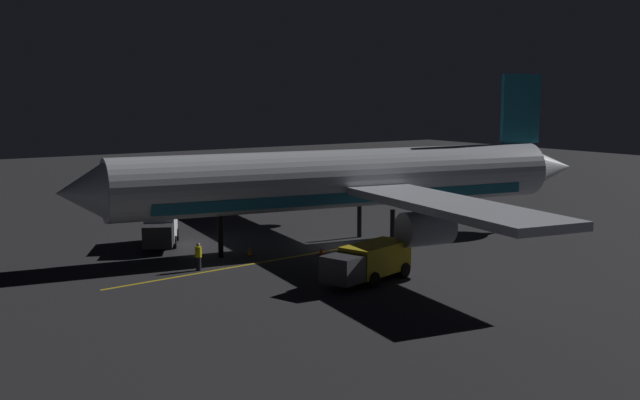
{
  "coord_description": "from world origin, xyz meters",
  "views": [
    {
      "loc": [
        -44.51,
        32.43,
        11.04
      ],
      "look_at": [
        0.0,
        2.0,
        3.5
      ],
      "focal_mm": 43.61,
      "sensor_mm": 36.0,
      "label": 1
    }
  ],
  "objects_px": {
    "baggage_truck": "(161,228)",
    "catering_truck": "(369,262)",
    "traffic_cone_near_right": "(365,272)",
    "airliner": "(351,181)",
    "ground_crew_worker": "(198,256)",
    "traffic_cone_near_left": "(250,252)",
    "traffic_cone_under_wing": "(321,251)"
  },
  "relations": [
    {
      "from": "baggage_truck",
      "to": "catering_truck",
      "type": "xyz_separation_m",
      "value": [
        -16.81,
        -5.83,
        -0.14
      ]
    },
    {
      "from": "baggage_truck",
      "to": "catering_truck",
      "type": "bearing_deg",
      "value": -160.87
    },
    {
      "from": "catering_truck",
      "to": "traffic_cone_near_right",
      "type": "relative_size",
      "value": 12.04
    },
    {
      "from": "airliner",
      "to": "ground_crew_worker",
      "type": "distance_m",
      "value": 13.24
    },
    {
      "from": "airliner",
      "to": "traffic_cone_near_left",
      "type": "height_order",
      "value": "airliner"
    },
    {
      "from": "airliner",
      "to": "ground_crew_worker",
      "type": "height_order",
      "value": "airliner"
    },
    {
      "from": "catering_truck",
      "to": "traffic_cone_near_right",
      "type": "xyz_separation_m",
      "value": [
        1.29,
        -0.72,
        -0.91
      ]
    },
    {
      "from": "traffic_cone_under_wing",
      "to": "baggage_truck",
      "type": "bearing_deg",
      "value": 41.11
    },
    {
      "from": "traffic_cone_under_wing",
      "to": "traffic_cone_near_right",
      "type": "bearing_deg",
      "value": 168.8
    },
    {
      "from": "baggage_truck",
      "to": "traffic_cone_near_right",
      "type": "bearing_deg",
      "value": -157.12
    },
    {
      "from": "ground_crew_worker",
      "to": "traffic_cone_under_wing",
      "type": "height_order",
      "value": "ground_crew_worker"
    },
    {
      "from": "ground_crew_worker",
      "to": "traffic_cone_near_left",
      "type": "xyz_separation_m",
      "value": [
        2.13,
        -4.84,
        -0.64
      ]
    },
    {
      "from": "baggage_truck",
      "to": "ground_crew_worker",
      "type": "xyz_separation_m",
      "value": [
        -8.53,
        1.11,
        -0.42
      ]
    },
    {
      "from": "baggage_truck",
      "to": "catering_truck",
      "type": "height_order",
      "value": "baggage_truck"
    },
    {
      "from": "airliner",
      "to": "baggage_truck",
      "type": "distance_m",
      "value": 14.1
    },
    {
      "from": "traffic_cone_near_left",
      "to": "traffic_cone_under_wing",
      "type": "relative_size",
      "value": 1.0
    },
    {
      "from": "traffic_cone_under_wing",
      "to": "catering_truck",
      "type": "bearing_deg",
      "value": 165.6
    },
    {
      "from": "ground_crew_worker",
      "to": "traffic_cone_near_left",
      "type": "relative_size",
      "value": 3.16
    },
    {
      "from": "traffic_cone_near_left",
      "to": "traffic_cone_under_wing",
      "type": "height_order",
      "value": "same"
    },
    {
      "from": "airliner",
      "to": "ground_crew_worker",
      "type": "xyz_separation_m",
      "value": [
        -1.13,
        12.62,
        -3.82
      ]
    },
    {
      "from": "ground_crew_worker",
      "to": "traffic_cone_near_left",
      "type": "bearing_deg",
      "value": -66.21
    },
    {
      "from": "catering_truck",
      "to": "traffic_cone_under_wing",
      "type": "distance_m",
      "value": 8.13
    },
    {
      "from": "airliner",
      "to": "traffic_cone_under_wing",
      "type": "distance_m",
      "value": 5.99
    },
    {
      "from": "airliner",
      "to": "baggage_truck",
      "type": "height_order",
      "value": "airliner"
    },
    {
      "from": "traffic_cone_near_left",
      "to": "baggage_truck",
      "type": "bearing_deg",
      "value": 30.24
    },
    {
      "from": "airliner",
      "to": "catering_truck",
      "type": "xyz_separation_m",
      "value": [
        -9.42,
        5.68,
        -3.54
      ]
    },
    {
      "from": "traffic_cone_near_right",
      "to": "traffic_cone_near_left",
      "type": "bearing_deg",
      "value": 17.18
    },
    {
      "from": "traffic_cone_near_left",
      "to": "traffic_cone_near_right",
      "type": "bearing_deg",
      "value": -162.82
    },
    {
      "from": "catering_truck",
      "to": "traffic_cone_near_right",
      "type": "distance_m",
      "value": 1.74
    },
    {
      "from": "baggage_truck",
      "to": "traffic_cone_near_right",
      "type": "relative_size",
      "value": 11.61
    },
    {
      "from": "airliner",
      "to": "traffic_cone_near_right",
      "type": "distance_m",
      "value": 10.51
    },
    {
      "from": "traffic_cone_near_right",
      "to": "airliner",
      "type": "bearing_deg",
      "value": -31.44
    }
  ]
}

